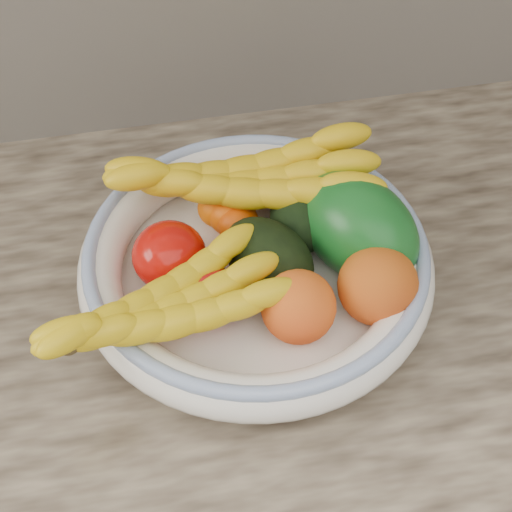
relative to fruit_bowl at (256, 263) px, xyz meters
The scene contains 15 objects.
kitchen_counter 0.49m from the fruit_bowl, 90.00° to the left, with size 2.44×0.66×1.40m.
fruit_bowl is the anchor object (origin of this frame).
clementine_back_left 0.09m from the fruit_bowl, 108.09° to the left, with size 0.05×0.05×0.04m, color orange.
clementine_back_right 0.12m from the fruit_bowl, 77.22° to the left, with size 0.05×0.05×0.05m, color #E75904.
clementine_back_mid 0.06m from the fruit_bowl, 99.62° to the left, with size 0.05×0.05×0.05m, color #DB4C04.
clementine_extra 0.08m from the fruit_bowl, 100.62° to the left, with size 0.06×0.06×0.05m, color #F26005.
tomato_left 0.09m from the fruit_bowl, 169.79° to the left, with size 0.08×0.08×0.07m, color #C00D07.
tomato_near_left 0.07m from the fruit_bowl, 143.82° to the right, with size 0.07×0.07×0.06m, color #AD0F0D.
avocado_center 0.02m from the fruit_bowl, 29.56° to the right, with size 0.08×0.11×0.08m, color black.
avocado_right 0.08m from the fruit_bowl, 38.40° to the left, with size 0.08×0.11×0.08m, color black.
green_mango 0.12m from the fruit_bowl, ahead, with size 0.10×0.16×0.11m, color #0E4D17.
peach_front 0.09m from the fruit_bowl, 70.59° to the right, with size 0.08×0.08×0.08m, color orange.
peach_right 0.14m from the fruit_bowl, 31.66° to the right, with size 0.08×0.08×0.08m, color orange.
banana_bunch_back 0.09m from the fruit_bowl, 88.81° to the left, with size 0.32×0.12×0.09m, color yellow, non-canonical shape.
banana_bunch_front 0.13m from the fruit_bowl, 144.90° to the right, with size 0.28×0.11×0.08m, color yellow, non-canonical shape.
Camera 1 is at (-0.11, 1.11, 1.60)m, focal length 55.00 mm.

